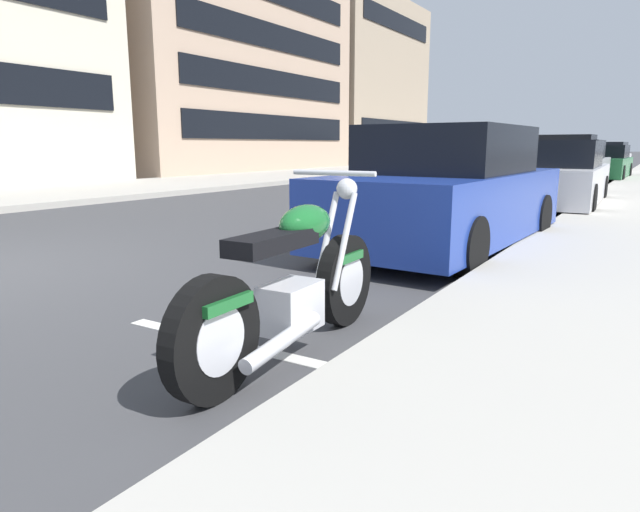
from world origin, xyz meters
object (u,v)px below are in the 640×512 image
parked_car_mid_block (601,164)px  parked_motorcycle (293,287)px  parked_car_near_corner (448,193)px  crossing_truck (559,150)px  parked_car_second_in_row (567,167)px  parked_car_across_street (604,159)px  parked_car_at_intersection (553,177)px

parked_car_mid_block → parked_motorcycle: bearing=-178.2°
parked_car_near_corner → crossing_truck: size_ratio=0.77×
parked_car_second_in_row → parked_car_mid_block: parked_car_second_in_row is taller
parked_car_mid_block → crossing_truck: (14.97, 3.84, 0.39)m
parked_car_near_corner → parked_car_across_street: bearing=2.9°
parked_car_second_in_row → crossing_truck: (20.73, 3.48, 0.34)m
parked_car_second_in_row → parked_car_across_street: parked_car_second_in_row is taller
parked_car_near_corner → parked_car_mid_block: size_ratio=0.99×
parked_motorcycle → parked_car_across_street: 25.65m
parked_car_across_street → crossing_truck: bearing=21.2°
parked_car_near_corner → parked_car_across_street: size_ratio=1.03×
parked_car_at_intersection → parked_car_second_in_row: bearing=3.6°
crossing_truck → parked_car_second_in_row: bearing=103.7°
parked_car_mid_block → parked_car_across_street: size_ratio=1.04×
parked_car_mid_block → crossing_truck: 15.46m
parked_car_near_corner → crossing_truck: crossing_truck is taller
parked_motorcycle → crossing_truck: bearing=4.7°
parked_motorcycle → parked_car_second_in_row: size_ratio=0.46×
parked_car_near_corner → parked_car_at_intersection: 5.73m
parked_car_at_intersection → parked_car_across_street: size_ratio=1.10×
parked_motorcycle → parked_car_near_corner: (4.08, 0.43, 0.27)m
parked_car_near_corner → parked_car_at_intersection: bearing=-0.7°
parked_car_near_corner → parked_car_mid_block: (16.55, -0.22, -0.08)m
parked_car_at_intersection → parked_car_second_in_row: parked_car_second_in_row is taller
parked_motorcycle → parked_car_at_intersection: parked_car_at_intersection is taller
parked_car_mid_block → crossing_truck: crossing_truck is taller
crossing_truck → parked_car_at_intersection: bearing=102.8°
parked_car_across_street → crossing_truck: 10.56m
parked_car_at_intersection → parked_car_across_street: (15.84, 0.46, 0.03)m
parked_car_across_street → crossing_truck: crossing_truck is taller
parked_car_second_in_row → crossing_truck: bearing=9.3°
parked_car_at_intersection → parked_car_mid_block: (10.83, 0.10, -0.02)m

